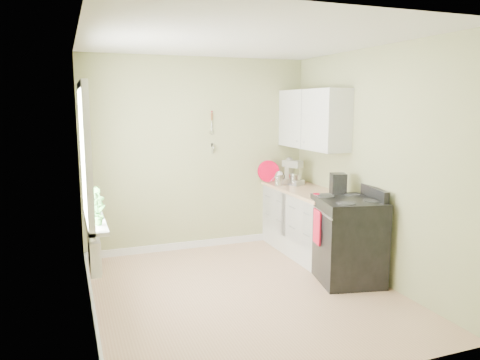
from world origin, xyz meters
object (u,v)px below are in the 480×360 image
object	(u,v)px
stove	(348,239)
kettle	(279,179)
coffee_maker	(338,186)
stand_mixer	(292,173)

from	to	relation	value
stove	kettle	bearing A→B (deg)	99.21
coffee_maker	stand_mixer	bearing A→B (deg)	93.22
stove	stand_mixer	size ratio (longest dim) A/B	2.86
stove	coffee_maker	world-z (taller)	coffee_maker
kettle	coffee_maker	xyz separation A→B (m)	(0.30, -1.05, 0.04)
stove	kettle	xyz separation A→B (m)	(-0.23, 1.41, 0.52)
stove	stand_mixer	distance (m)	1.57
kettle	coffee_maker	size ratio (longest dim) A/B	0.68
stand_mixer	kettle	size ratio (longest dim) A/B	1.84
kettle	coffee_maker	distance (m)	1.09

